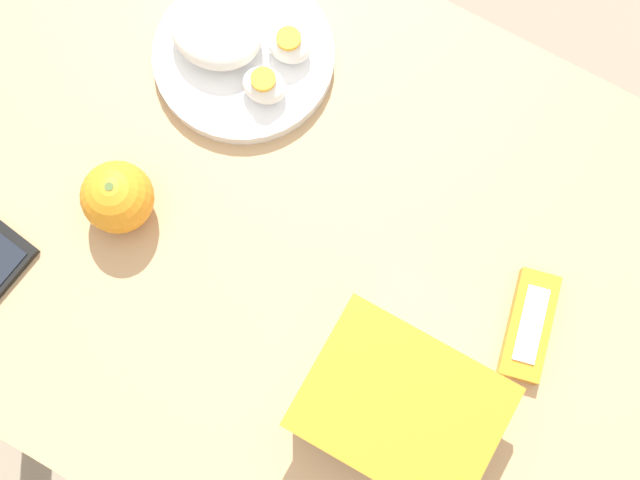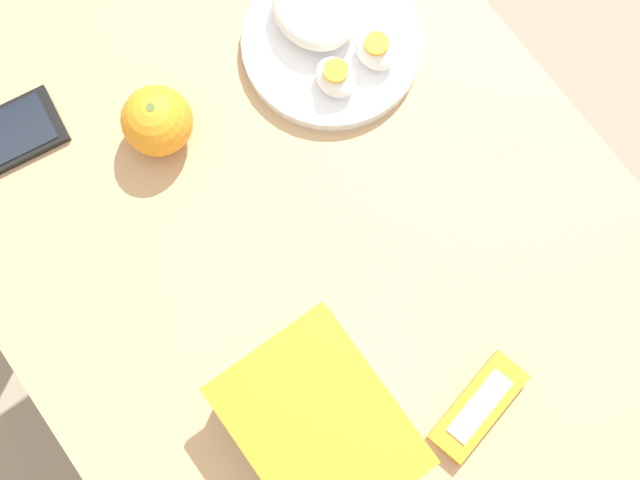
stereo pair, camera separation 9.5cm
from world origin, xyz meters
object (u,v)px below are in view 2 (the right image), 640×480
orange_fruit (157,121)px  rice_plate (329,34)px  food_container (319,427)px  candy_bar (478,407)px

orange_fruit → rice_plate: bearing=-95.1°
food_container → candy_bar: 0.17m
rice_plate → food_container: bearing=142.8°
orange_fruit → candy_bar: size_ratio=0.63×
food_container → rice_plate: 0.44m
food_container → candy_bar: bearing=-118.6°
food_container → rice_plate: size_ratio=0.92×
rice_plate → candy_bar: bearing=164.7°
candy_bar → orange_fruit: bearing=12.5°
food_container → rice_plate: (0.35, -0.27, -0.01)m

